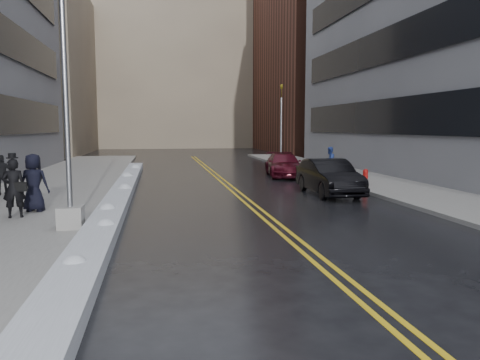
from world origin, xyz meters
name	(u,v)px	position (x,y,z in m)	size (l,w,h in m)	color
ground	(198,246)	(0.00, 0.00, 0.00)	(160.00, 160.00, 0.00)	black
sidewalk_west	(45,193)	(-5.75, 10.00, 0.07)	(5.50, 50.00, 0.15)	gray
sidewalk_east	(384,185)	(10.00, 10.00, 0.07)	(4.00, 50.00, 0.15)	gray
lane_line_left	(230,190)	(2.35, 10.00, 0.00)	(0.12, 50.00, 0.01)	gold
lane_line_right	(237,190)	(2.65, 10.00, 0.00)	(0.12, 50.00, 0.01)	gold
snow_ridge	(120,195)	(-2.45, 8.00, 0.17)	(0.90, 30.00, 0.34)	silver
building_west_far	(20,71)	(-15.50, 44.00, 9.00)	(14.00, 22.00, 18.00)	gray
building_east_far	(329,31)	(19.00, 42.00, 14.00)	(14.00, 20.00, 28.00)	#562D21
building_far	(176,72)	(2.00, 60.00, 11.00)	(36.00, 16.00, 22.00)	gray
lamppost	(68,141)	(-3.30, 2.00, 2.53)	(0.65, 0.65, 7.62)	gray
fire_hydrant	(365,176)	(9.00, 10.00, 0.55)	(0.26, 0.26, 0.73)	maroon
traffic_signal	(281,120)	(8.50, 24.00, 3.40)	(0.16, 0.20, 6.00)	gray
pedestrian_fedora	(14,188)	(-5.25, 3.88, 1.06)	(0.66, 0.43, 1.81)	black
pedestrian_c	(34,183)	(-4.92, 4.89, 1.10)	(0.93, 0.60, 1.89)	black
pedestrian_d	(2,175)	(-7.14, 9.03, 0.97)	(0.96, 0.40, 1.64)	black
pedestrian_east	(330,160)	(9.12, 15.13, 0.94)	(0.77, 0.60, 1.59)	navy
car_black	(329,177)	(6.30, 7.78, 0.77)	(1.62, 4.65, 1.53)	black
car_maroon	(284,165)	(6.42, 15.55, 0.68)	(1.91, 4.69, 1.36)	#470B18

